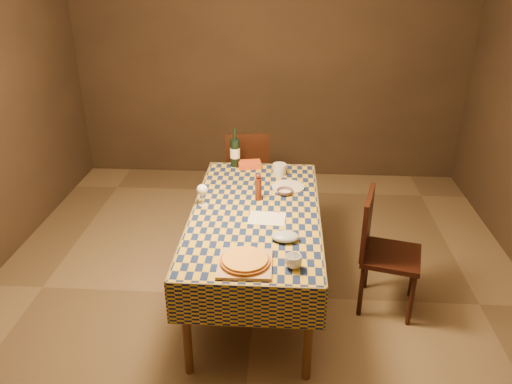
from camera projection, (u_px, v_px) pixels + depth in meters
The scene contains 16 objects.
room at pixel (256, 136), 3.42m from camera, with size 5.00×5.10×2.70m.
dining_table at pixel (256, 220), 3.70m from camera, with size 0.94×1.84×0.77m.
cutting_board at pixel (245, 264), 3.02m from camera, with size 0.33×0.33×0.02m, color tan.
pizza at pixel (245, 260), 3.01m from camera, with size 0.39×0.39×0.03m.
pepper_mill at pixel (258, 188), 3.79m from camera, with size 0.05×0.05×0.22m.
bowl at pixel (285, 192), 3.91m from camera, with size 0.13×0.13×0.04m, color #564048.
wine_glass at pixel (202, 190), 3.71m from camera, with size 0.08×0.08×0.17m.
wine_bottle at pixel (235, 152), 4.40m from camera, with size 0.11×0.11×0.35m.
deli_tub at pixel (279, 169), 4.25m from camera, with size 0.12×0.12×0.10m, color #B8BCBF.
takeout_container at pixel (250, 164), 4.41m from camera, with size 0.20×0.14×0.05m, color #BB4618.
white_plate at pixel (288, 187), 4.03m from camera, with size 0.26×0.26×0.02m, color silver.
tumbler at pixel (294, 261), 2.99m from camera, with size 0.10×0.10×0.08m, color white.
flour_patch at pixel (267, 218), 3.56m from camera, with size 0.26×0.20×0.00m, color silver.
flour_bag at pixel (285, 237), 3.28m from camera, with size 0.18×0.14×0.05m, color #98ABC3.
chair_far at pixel (247, 169), 5.01m from camera, with size 0.46×0.47×0.93m.
chair_right at pixel (381, 246), 3.70m from camera, with size 0.52×0.51×0.93m.
Camera 1 is at (0.21, -3.24, 2.48)m, focal length 35.00 mm.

